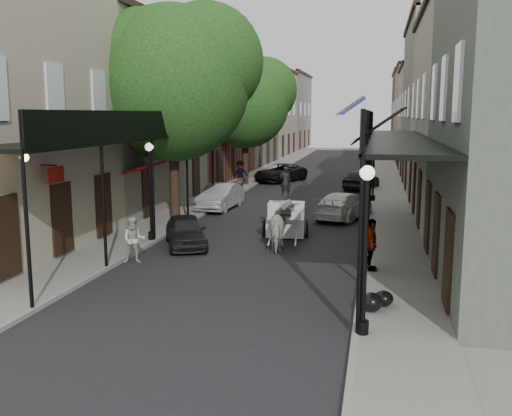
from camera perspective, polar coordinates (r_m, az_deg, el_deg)
The scene contains 24 objects.
ground at distance 15.57m, azimuth -4.68°, elevation -8.96°, with size 140.00×140.00×0.00m, color gray.
road at distance 34.75m, azimuth 4.82°, elevation 1.27°, with size 8.00×90.00×0.01m, color black.
sidewalk_left at distance 35.71m, azimuth -3.16°, elevation 1.59°, with size 2.20×90.00×0.12m, color gray.
sidewalk_right at distance 34.49m, azimuth 13.09°, elevation 1.08°, with size 2.20×90.00×0.12m, color gray.
building_row_left at distance 45.99m, azimuth -4.30°, elevation 9.80°, with size 5.00×80.00×10.50m, color #A19A81.
building_row_right at distance 44.35m, azimuth 17.86°, elevation 9.40°, with size 5.00×80.00×10.50m, color gray.
gallery_left at distance 23.01m, azimuth -11.32°, elevation 7.11°, with size 2.20×18.05×4.88m.
gallery_right at distance 21.14m, azimuth 13.46°, elevation 6.86°, with size 2.20×18.05×4.88m.
tree_near at distance 25.81m, azimuth -7.38°, elevation 12.85°, with size 7.31×6.80×9.63m.
tree_far at distance 39.27m, azimuth -0.53°, elevation 10.76°, with size 6.45×6.00×8.61m.
lamppost_right_near at distance 12.47m, azimuth 10.83°, elevation -3.96°, with size 0.32×0.32×3.71m.
lamppost_left at distance 22.00m, azimuth -10.51°, elevation 1.81°, with size 0.32×0.32×3.71m.
lamppost_right_far at distance 32.26m, azimuth 11.68°, elevation 4.13°, with size 0.32×0.32×3.71m.
horse at distance 20.80m, azimuth 2.71°, elevation -1.78°, with size 0.94×2.06×1.74m, color beige.
carriage at distance 23.42m, azimuth 3.05°, elevation 0.13°, with size 1.97×2.71×2.91m.
pedestrian_walking at distance 19.30m, azimuth -12.12°, elevation -3.15°, with size 0.75×0.59×1.55m, color #B6B8AD.
pedestrian_sidewalk_left at distance 38.19m, azimuth -1.59°, elevation 3.49°, with size 1.10×0.63×1.70m, color gray.
pedestrian_sidewalk_right at distance 17.86m, azimuth 11.45°, elevation -3.62°, with size 0.95×0.40×1.62m, color gray.
car_left_near at distance 21.38m, azimuth -7.04°, elevation -2.29°, with size 1.39×3.46×1.18m, color black.
car_left_mid at distance 29.53m, azimuth -3.60°, elevation 1.13°, with size 1.40×4.02×1.33m, color #AAAAAF.
car_left_far at distance 41.68m, azimuth 2.46°, elevation 3.54°, with size 2.18×4.74×1.32m, color black.
car_right_near at distance 27.16m, azimuth 8.74°, elevation 0.23°, with size 1.75×4.31×1.25m, color silver.
car_right_far at distance 37.91m, azimuth 10.50°, elevation 2.84°, with size 1.59×3.96×1.35m, color black.
trash_bags at distance 14.54m, azimuth 11.92°, elevation -9.06°, with size 0.82×0.97×0.47m.
Camera 1 is at (4.30, -14.14, 4.89)m, focal length 40.00 mm.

